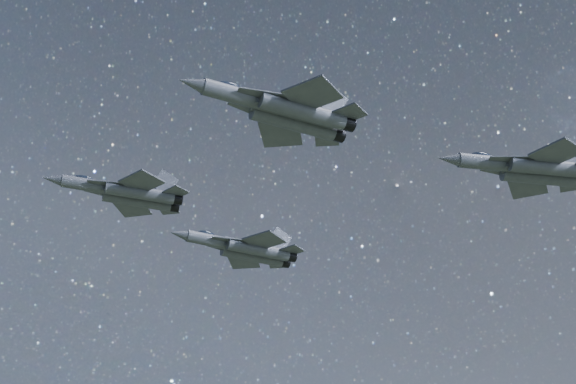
{
  "coord_description": "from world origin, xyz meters",
  "views": [
    {
      "loc": [
        -7.12,
        -81.3,
        95.99
      ],
      "look_at": [
        -1.74,
        -4.58,
        140.3
      ],
      "focal_mm": 50.0,
      "sensor_mm": 36.0,
      "label": 1
    }
  ],
  "objects": [
    {
      "name": "jet_lead",
      "position": [
        -19.46,
        -3.66,
        140.0
      ],
      "size": [
        15.93,
        10.81,
        4.01
      ],
      "rotation": [
        0.0,
        0.0,
        0.26
      ],
      "color": "#393C47"
    },
    {
      "name": "jet_left",
      "position": [
        -6.11,
        11.45,
        140.93
      ],
      "size": [
        17.43,
        11.58,
        4.43
      ],
      "rotation": [
        0.0,
        0.0,
        0.36
      ],
      "color": "#393C47"
    },
    {
      "name": "jet_slot",
      "position": [
        25.56,
        -6.62,
        143.25
      ],
      "size": [
        19.03,
        13.34,
        4.8
      ],
      "rotation": [
        0.0,
        0.0,
        0.1
      ],
      "color": "#393C47"
    },
    {
      "name": "jet_right",
      "position": [
        -3.07,
        -18.41,
        141.37
      ],
      "size": [
        18.44,
        12.24,
        4.69
      ],
      "rotation": [
        0.0,
        0.0,
        0.37
      ],
      "color": "#393C47"
    }
  ]
}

